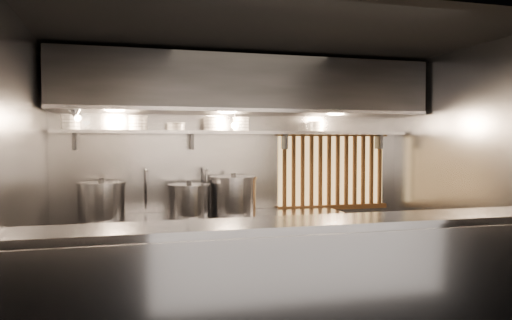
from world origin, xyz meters
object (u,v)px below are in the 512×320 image
pendant_bulb (235,126)px  stock_pot_right (189,200)px  heat_lamp (75,113)px  stock_pot_left (101,200)px  stock_pot_mid (233,195)px

pendant_bulb → stock_pot_right: pendant_bulb is taller
heat_lamp → stock_pot_left: size_ratio=0.52×
heat_lamp → stock_pot_right: bearing=11.2°
pendant_bulb → heat_lamp: bearing=-169.0°
stock_pot_mid → heat_lamp: bearing=-169.5°
stock_pot_left → stock_pot_mid: stock_pot_mid is taller
stock_pot_left → stock_pot_right: 0.98m
pendant_bulb → stock_pot_left: pendant_bulb is taller
stock_pot_left → stock_pot_mid: 1.53m
stock_pot_mid → stock_pot_right: 0.56m
stock_pot_left → heat_lamp: bearing=-133.9°
stock_pot_left → stock_pot_right: stock_pot_left is taller
heat_lamp → stock_pot_right: size_ratio=0.56×
stock_pot_right → stock_pot_left: bearing=179.2°
heat_lamp → stock_pot_right: (1.22, 0.24, -0.98)m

